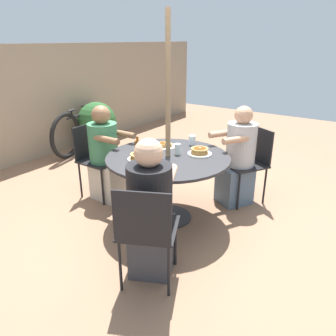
# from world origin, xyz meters

# --- Properties ---
(ground_plane) EXTENTS (12.00, 12.00, 0.00)m
(ground_plane) POSITION_xyz_m (0.00, 0.00, 0.00)
(ground_plane) COLOR #8C664C
(back_fence) EXTENTS (10.00, 0.06, 1.80)m
(back_fence) POSITION_xyz_m (0.00, 2.93, 0.90)
(back_fence) COLOR gray
(back_fence) RESTS_ON ground
(patio_table) EXTENTS (1.30, 1.30, 0.73)m
(patio_table) POSITION_xyz_m (0.00, 0.00, 0.63)
(patio_table) COLOR #28282B
(patio_table) RESTS_ON ground
(umbrella_pole) EXTENTS (0.05, 0.05, 2.13)m
(umbrella_pole) POSITION_xyz_m (0.00, 0.00, 1.06)
(umbrella_pole) COLOR #846B4C
(umbrella_pole) RESTS_ON ground
(patio_chair_north) EXTENTS (0.61, 0.61, 0.89)m
(patio_chair_north) POSITION_xyz_m (0.94, -0.54, 0.53)
(patio_chair_north) COLOR black
(patio_chair_north) RESTS_ON ground
(diner_north) EXTENTS (0.58, 0.53, 1.17)m
(diner_north) POSITION_xyz_m (0.79, -0.45, 0.54)
(diner_north) COLOR slate
(diner_north) RESTS_ON ground
(patio_chair_east) EXTENTS (0.45, 0.45, 0.89)m
(patio_chair_east) POSITION_xyz_m (-0.02, 1.08, 0.53)
(patio_chair_east) COLOR black
(patio_chair_east) RESTS_ON ground
(diner_east) EXTENTS (0.36, 0.55, 1.16)m
(diner_east) POSITION_xyz_m (-0.01, 0.91, 0.53)
(diner_east) COLOR beige
(diner_east) RESTS_ON ground
(patio_chair_south) EXTENTS (0.60, 0.60, 0.89)m
(patio_chair_south) POSITION_xyz_m (-0.97, -0.48, 0.53)
(patio_chair_south) COLOR black
(patio_chair_south) RESTS_ON ground
(diner_south) EXTENTS (0.56, 0.51, 1.19)m
(diner_south) POSITION_xyz_m (-0.82, -0.40, 0.54)
(diner_south) COLOR #3D3D42
(diner_south) RESTS_ON ground
(pancake_plate_a) EXTENTS (0.26, 0.26, 0.08)m
(pancake_plate_a) POSITION_xyz_m (-0.25, 0.17, 0.76)
(pancake_plate_a) COLOR silver
(pancake_plate_a) RESTS_ON patio_table
(pancake_plate_b) EXTENTS (0.26, 0.26, 0.08)m
(pancake_plate_b) POSITION_xyz_m (0.23, -0.24, 0.76)
(pancake_plate_b) COLOR silver
(pancake_plate_b) RESTS_ON patio_table
(pancake_plate_c) EXTENTS (0.26, 0.26, 0.06)m
(pancake_plate_c) POSITION_xyz_m (0.23, 0.20, 0.75)
(pancake_plate_c) COLOR silver
(pancake_plate_c) RESTS_ON patio_table
(pancake_plate_d) EXTENTS (0.26, 0.26, 0.07)m
(pancake_plate_d) POSITION_xyz_m (-0.37, -0.09, 0.75)
(pancake_plate_d) COLOR silver
(pancake_plate_d) RESTS_ON patio_table
(syrup_bottle) EXTENTS (0.09, 0.06, 0.16)m
(syrup_bottle) POSITION_xyz_m (-0.04, 0.37, 0.79)
(syrup_bottle) COLOR brown
(syrup_bottle) RESTS_ON patio_table
(coffee_cup) EXTENTS (0.08, 0.08, 0.10)m
(coffee_cup) POSITION_xyz_m (-0.01, 0.27, 0.78)
(coffee_cup) COLOR beige
(coffee_cup) RESTS_ON patio_table
(drinking_glass_a) EXTENTS (0.06, 0.06, 0.12)m
(drinking_glass_a) POSITION_xyz_m (0.11, -0.05, 0.78)
(drinking_glass_a) COLOR silver
(drinking_glass_a) RESTS_ON patio_table
(drinking_glass_b) EXTENTS (0.08, 0.08, 0.11)m
(drinking_glass_b) POSITION_xyz_m (0.48, 0.00, 0.78)
(drinking_glass_b) COLOR silver
(drinking_glass_b) RESTS_ON patio_table
(bicycle) EXTENTS (1.56, 0.53, 0.78)m
(bicycle) POSITION_xyz_m (1.06, 2.61, 0.39)
(bicycle) COLOR black
(bicycle) RESTS_ON ground
(potted_shrub) EXTENTS (0.69, 0.69, 0.84)m
(potted_shrub) POSITION_xyz_m (1.33, 2.48, 0.46)
(potted_shrub) COLOR #3D3D3F
(potted_shrub) RESTS_ON ground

